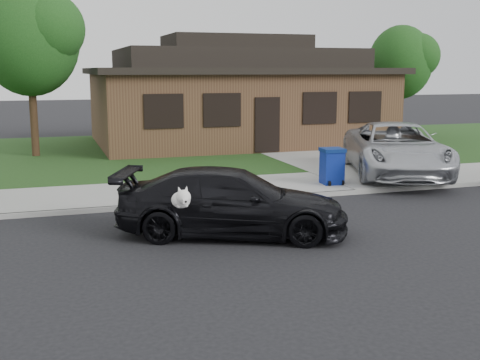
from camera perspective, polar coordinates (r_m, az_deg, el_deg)
name	(u,v)px	position (r m, az deg, el deg)	size (l,w,h in m)	color
ground	(271,241)	(11.86, 2.99, -5.78)	(120.00, 120.00, 0.00)	black
sidewalk	(206,190)	(16.48, -3.21, -0.96)	(60.00, 3.00, 0.12)	gray
curb	(222,201)	(15.06, -1.75, -2.03)	(60.00, 0.12, 0.12)	gray
lawn	(155,152)	(24.20, -8.04, 2.61)	(60.00, 13.00, 0.13)	#193814
driveway	(325,156)	(23.19, 8.06, 2.29)	(4.50, 13.00, 0.14)	gray
sedan	(232,202)	(12.12, -0.78, -2.12)	(5.01, 3.51, 1.35)	black
minivan	(396,149)	(18.95, 14.57, 2.87)	(2.61, 5.67, 1.58)	silver
recycling_bin	(332,166)	(17.15, 8.72, 1.33)	(0.66, 0.68, 1.02)	navy
house	(236,97)	(26.90, -0.41, 7.91)	(12.60, 8.60, 4.65)	#422B1C
tree_0	(34,37)	(23.54, -18.98, 12.72)	(3.78, 3.60, 6.34)	#332114
tree_1	(404,61)	(29.83, 15.31, 10.83)	(3.15, 3.00, 5.25)	#332114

